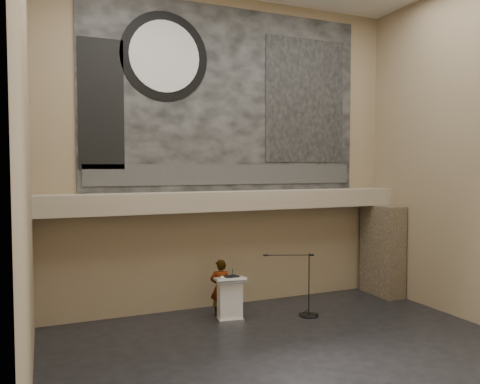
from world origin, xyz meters
name	(u,v)px	position (x,y,z in m)	size (l,w,h in m)	color
floor	(302,357)	(0.00, 0.00, 0.00)	(10.00, 10.00, 0.00)	black
wall_back	(229,153)	(0.00, 4.00, 4.25)	(10.00, 0.02, 8.50)	#897957
wall_front	(475,133)	(0.00, -4.00, 4.25)	(10.00, 0.02, 8.50)	#897957
wall_left	(26,141)	(-5.00, 0.00, 4.25)	(0.02, 8.00, 8.50)	#897957
soffit	(234,201)	(0.00, 3.60, 2.95)	(10.00, 0.80, 0.50)	gray
sprinkler_left	(177,213)	(-1.60, 3.55, 2.67)	(0.04, 0.04, 0.06)	#B2893D
sprinkler_right	(296,209)	(1.90, 3.55, 2.67)	(0.04, 0.04, 0.06)	#B2893D
banner	(229,100)	(0.00, 3.97, 5.70)	(8.00, 0.05, 5.00)	black
banner_text_strip	(230,174)	(0.00, 3.93, 3.65)	(7.76, 0.02, 0.55)	#2E2E2E
banner_clock_rim	(165,56)	(-1.80, 3.93, 6.70)	(2.30, 2.30, 0.02)	black
banner_clock_face	(165,56)	(-1.80, 3.91, 6.70)	(1.84, 1.84, 0.02)	silver
banner_building_print	(305,101)	(2.40, 3.93, 5.80)	(2.60, 0.02, 3.60)	black
banner_brick_print	(101,104)	(-3.40, 3.93, 5.40)	(1.10, 0.02, 3.20)	black
stone_pier	(382,250)	(4.65, 3.15, 1.35)	(0.60, 1.40, 2.70)	#433729
lectern	(230,299)	(-0.50, 2.67, 0.55)	(0.80, 0.62, 1.14)	silver
binder	(232,277)	(-0.46, 2.65, 1.12)	(0.32, 0.26, 0.04)	black
papers	(226,277)	(-0.61, 2.68, 1.10)	(0.22, 0.30, 0.01)	white
speaker_person	(220,288)	(-0.58, 3.12, 0.74)	(0.54, 0.35, 1.48)	silver
mic_stand	(307,306)	(1.49, 2.25, 0.25)	(1.37, 0.69, 1.63)	black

